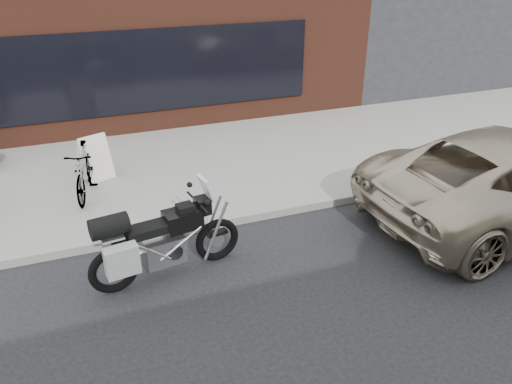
{
  "coord_description": "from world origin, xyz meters",
  "views": [
    {
      "loc": [
        -2.93,
        -3.35,
        4.64
      ],
      "look_at": [
        -0.37,
        3.55,
        0.85
      ],
      "focal_mm": 35.0,
      "sensor_mm": 36.0,
      "label": 1
    }
  ],
  "objects": [
    {
      "name": "ground",
      "position": [
        0.0,
        0.0,
        0.0
      ],
      "size": [
        120.0,
        120.0,
        0.0
      ],
      "primitive_type": "plane",
      "color": "black",
      "rests_on": "ground"
    },
    {
      "name": "near_sidewalk",
      "position": [
        0.0,
        7.0,
        0.07
      ],
      "size": [
        44.0,
        6.0,
        0.15
      ],
      "primitive_type": "cube",
      "color": "gray",
      "rests_on": "ground"
    },
    {
      "name": "storefront",
      "position": [
        -2.0,
        13.98,
        2.25
      ],
      "size": [
        14.0,
        10.07,
        4.5
      ],
      "color": "#592B1C",
      "rests_on": "ground"
    },
    {
      "name": "motorcycle",
      "position": [
        -2.15,
        2.92,
        0.65
      ],
      "size": [
        2.37,
        1.0,
        1.51
      ],
      "rotation": [
        0.0,
        0.0,
        0.16
      ],
      "color": "black",
      "rests_on": "ground"
    },
    {
      "name": "bicycle_rear",
      "position": [
        -3.0,
        5.88,
        0.65
      ],
      "size": [
        0.81,
        1.73,
        1.0
      ],
      "primitive_type": "imported",
      "rotation": [
        0.0,
        0.0,
        -0.21
      ],
      "color": "gray",
      "rests_on": "near_sidewalk"
    },
    {
      "name": "sandwich_sign",
      "position": [
        -2.76,
        6.61,
        0.61
      ],
      "size": [
        0.74,
        0.71,
        0.93
      ],
      "rotation": [
        0.0,
        0.0,
        0.38
      ],
      "color": "silver",
      "rests_on": "near_sidewalk"
    }
  ]
}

